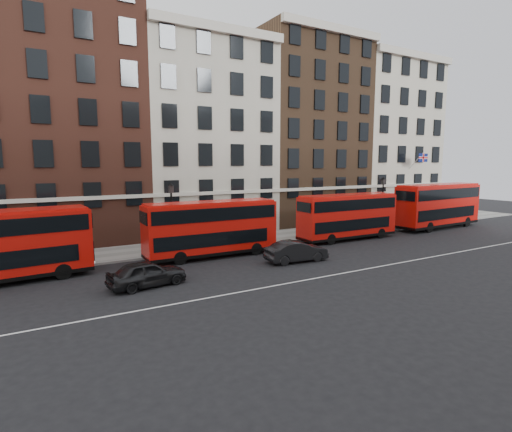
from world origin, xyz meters
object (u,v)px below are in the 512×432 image
car_front (296,251)px  bus_b (211,227)px  bus_c (347,216)px  bus_d (438,205)px  traffic_light (435,202)px  car_rear (147,273)px

car_front → bus_b: bearing=52.2°
bus_c → bus_d: size_ratio=0.87×
bus_d → car_front: (-21.48, -4.29, -1.77)m
bus_b → traffic_light: size_ratio=3.02×
car_rear → bus_b: bearing=-59.9°
bus_b → car_rear: size_ratio=2.26×
car_front → traffic_light: bearing=-70.0°
bus_d → car_front: 21.98m
bus_b → car_rear: bus_b is taller
car_rear → car_front: size_ratio=0.97×
bus_d → traffic_light: bearing=37.9°
car_front → bus_c: bearing=-58.7°
car_front → car_rear: bearing=97.1°
car_rear → car_front: (10.63, 0.39, -0.00)m
bus_c → traffic_light: bus_c is taller
car_front → traffic_light: (23.91, 6.38, 1.70)m
bus_d → traffic_light: (2.43, 2.09, -0.07)m
bus_b → car_front: (4.63, -4.30, -1.48)m
car_rear → traffic_light: size_ratio=1.34×
bus_b → bus_d: 26.12m
bus_c → bus_d: bearing=0.6°
bus_b → car_front: bus_b is taller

